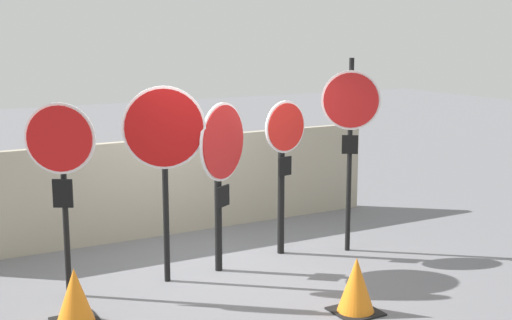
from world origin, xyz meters
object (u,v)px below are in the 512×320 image
Objects in this scene: stop_sign_3 at (284,151)px; stop_sign_2 at (222,158)px; traffic_cone_0 at (356,285)px; stop_sign_1 at (164,141)px; traffic_cone_1 at (75,296)px; stop_sign_4 at (351,118)px; stop_sign_0 at (61,157)px.

stop_sign_2 is at bearing -179.55° from stop_sign_3.
stop_sign_3 is at bearing 80.12° from traffic_cone_0.
stop_sign_2 is at bearing 24.57° from stop_sign_1.
stop_sign_2 is at bearing 18.98° from traffic_cone_1.
stop_sign_4 is at bearing -33.95° from stop_sign_3.
stop_sign_1 is at bearing 26.38° from stop_sign_0.
traffic_cone_1 is (-2.64, 1.16, -0.01)m from traffic_cone_0.
traffic_cone_0 is at bearing -5.22° from stop_sign_0.
stop_sign_0 is at bearing -147.88° from stop_sign_4.
stop_sign_3 reaches higher than traffic_cone_0.
stop_sign_1 reaches higher than stop_sign_0.
stop_sign_0 is 0.84× the size of stop_sign_4.
traffic_cone_0 is at bearing -112.03° from stop_sign_3.
stop_sign_3 is 0.79× the size of stop_sign_4.
stop_sign_0 is 3.75× the size of traffic_cone_1.
stop_sign_3 is 2.36m from traffic_cone_0.
stop_sign_0 is 3.71m from stop_sign_4.
stop_sign_3 is 3.32m from traffic_cone_1.
stop_sign_2 reaches higher than traffic_cone_1.
traffic_cone_0 is (2.53, -1.91, -1.28)m from stop_sign_0.
stop_sign_0 is 1.50m from traffic_cone_1.
stop_sign_1 is 1.98m from traffic_cone_1.
stop_sign_0 reaches higher than stop_sign_3.
stop_sign_0 is 1.04× the size of stop_sign_2.
stop_sign_4 is 4.44× the size of traffic_cone_1.
traffic_cone_1 is (-3.81, -0.59, -1.51)m from stop_sign_4.
stop_sign_3 is 3.52× the size of traffic_cone_1.
stop_sign_0 is 0.94× the size of stop_sign_1.
stop_sign_2 is 0.81× the size of stop_sign_4.
stop_sign_1 reaches higher than stop_sign_3.
stop_sign_1 is 1.13× the size of stop_sign_3.
stop_sign_3 is (2.89, 0.16, -0.20)m from stop_sign_0.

